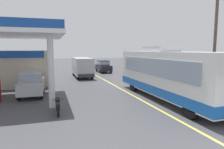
% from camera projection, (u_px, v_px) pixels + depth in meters
% --- Properties ---
extents(ground, '(120.00, 120.00, 0.00)m').
position_uv_depth(ground, '(100.00, 77.00, 25.21)').
color(ground, '#424247').
extents(lane_divider_stripe, '(0.16, 50.00, 0.01)m').
position_uv_depth(lane_divider_stripe, '(112.00, 84.00, 20.47)').
color(lane_divider_stripe, '#D8CC4C').
rests_on(lane_divider_stripe, ground).
extents(coach_bus_main, '(2.60, 11.04, 3.69)m').
position_uv_depth(coach_bus_main, '(167.00, 75.00, 13.86)').
color(coach_bus_main, white).
rests_on(coach_bus_main, ground).
extents(gas_station_roadside, '(9.10, 11.95, 5.10)m').
position_uv_depth(gas_station_roadside, '(5.00, 59.00, 17.21)').
color(gas_station_roadside, '#194799').
rests_on(gas_station_roadside, ground).
extents(car_at_pump, '(1.70, 4.20, 1.82)m').
position_uv_depth(car_at_pump, '(32.00, 82.00, 15.33)').
color(car_at_pump, '#B2B2B7').
rests_on(car_at_pump, ground).
extents(minibus_opposing_lane, '(2.04, 6.13, 2.44)m').
position_uv_depth(minibus_opposing_lane, '(82.00, 66.00, 25.49)').
color(minibus_opposing_lane, '#A5A5AD').
rests_on(minibus_opposing_lane, ground).
extents(motorcycle_parked_forecourt, '(0.55, 1.80, 0.92)m').
position_uv_depth(motorcycle_parked_forecourt, '(58.00, 105.00, 10.90)').
color(motorcycle_parked_forecourt, black).
rests_on(motorcycle_parked_forecourt, ground).
extents(pedestrian_near_pump, '(0.55, 0.22, 1.66)m').
position_uv_depth(pedestrian_near_pump, '(29.00, 79.00, 17.28)').
color(pedestrian_near_pump, '#33333F').
rests_on(pedestrian_near_pump, ground).
extents(pedestrian_by_shop, '(0.55, 0.22, 1.66)m').
position_uv_depth(pedestrian_by_shop, '(39.00, 81.00, 16.03)').
color(pedestrian_by_shop, '#33333F').
rests_on(pedestrian_by_shop, ground).
extents(car_trailing_behind_bus, '(1.70, 4.20, 1.82)m').
position_uv_depth(car_trailing_behind_bus, '(103.00, 66.00, 31.12)').
color(car_trailing_behind_bus, black).
rests_on(car_trailing_behind_bus, ground).
extents(utility_pole_roadside, '(1.80, 0.24, 8.12)m').
position_uv_depth(utility_pole_roadside, '(215.00, 40.00, 16.28)').
color(utility_pole_roadside, brown).
rests_on(utility_pole_roadside, ground).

